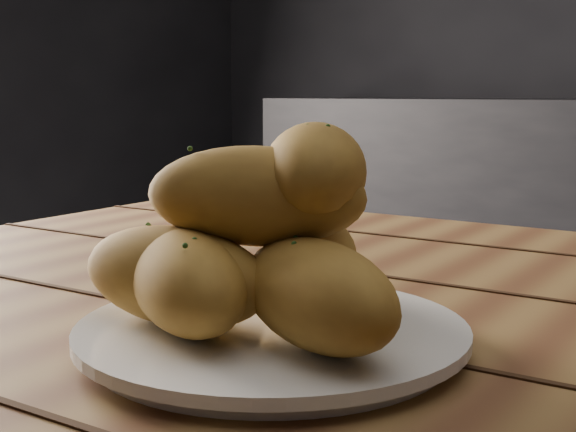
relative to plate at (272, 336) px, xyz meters
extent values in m
cube|color=brown|center=(0.12, 0.14, -0.03)|extent=(1.42, 0.91, 0.04)
cylinder|color=white|center=(0.00, 0.00, 0.00)|extent=(0.24, 0.24, 0.01)
cylinder|color=white|center=(0.00, 0.00, 0.00)|extent=(0.27, 0.27, 0.01)
ellipsoid|color=#AA7F2F|center=(-0.06, -0.04, 0.04)|extent=(0.16, 0.08, 0.07)
ellipsoid|color=#AA7F2F|center=(0.05, -0.03, 0.04)|extent=(0.17, 0.14, 0.07)
ellipsoid|color=#AA7F2F|center=(-0.01, 0.06, 0.04)|extent=(0.13, 0.16, 0.07)
ellipsoid|color=#AA7F2F|center=(-0.01, -0.01, 0.10)|extent=(0.17, 0.11, 0.07)
ellipsoid|color=#AA7F2F|center=(0.02, 0.03, 0.11)|extent=(0.13, 0.16, 0.07)
ellipsoid|color=#AA7F2F|center=(-0.04, -0.04, 0.04)|extent=(0.17, 0.15, 0.07)
camera|label=1|loc=(0.30, -0.44, 0.17)|focal=50.00mm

